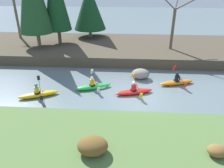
{
  "coord_description": "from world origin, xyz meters",
  "views": [
    {
      "loc": [
        -1.04,
        -13.33,
        7.72
      ],
      "look_at": [
        -1.95,
        0.72,
        0.55
      ],
      "focal_mm": 35.0,
      "sensor_mm": 36.0,
      "label": 1
    }
  ],
  "objects_px": {
    "kayaker_lead": "(177,82)",
    "boulder_midstream": "(141,74)",
    "kayaker_far_back": "(39,94)",
    "kayaker_trailing": "(94,86)",
    "kayaker_middle": "(134,91)"
  },
  "relations": [
    {
      "from": "kayaker_middle",
      "to": "boulder_midstream",
      "type": "relative_size",
      "value": 1.91
    },
    {
      "from": "kayaker_lead",
      "to": "boulder_midstream",
      "type": "bearing_deg",
      "value": 144.88
    },
    {
      "from": "boulder_midstream",
      "to": "kayaker_far_back",
      "type": "bearing_deg",
      "value": -154.58
    },
    {
      "from": "kayaker_lead",
      "to": "kayaker_middle",
      "type": "bearing_deg",
      "value": -169.69
    },
    {
      "from": "kayaker_lead",
      "to": "kayaker_far_back",
      "type": "relative_size",
      "value": 1.02
    },
    {
      "from": "kayaker_trailing",
      "to": "boulder_midstream",
      "type": "bearing_deg",
      "value": 8.39
    },
    {
      "from": "boulder_midstream",
      "to": "kayaker_lead",
      "type": "bearing_deg",
      "value": -18.31
    },
    {
      "from": "kayaker_middle",
      "to": "kayaker_trailing",
      "type": "relative_size",
      "value": 1.01
    },
    {
      "from": "kayaker_lead",
      "to": "kayaker_middle",
      "type": "xyz_separation_m",
      "value": [
        -3.33,
        -1.71,
        0.0
      ]
    },
    {
      "from": "kayaker_lead",
      "to": "boulder_midstream",
      "type": "xyz_separation_m",
      "value": [
        -2.76,
        0.91,
        0.19
      ]
    },
    {
      "from": "kayaker_trailing",
      "to": "boulder_midstream",
      "type": "relative_size",
      "value": 1.89
    },
    {
      "from": "kayaker_far_back",
      "to": "boulder_midstream",
      "type": "height_order",
      "value": "kayaker_far_back"
    },
    {
      "from": "kayaker_lead",
      "to": "kayaker_middle",
      "type": "relative_size",
      "value": 1.0
    },
    {
      "from": "kayaker_far_back",
      "to": "boulder_midstream",
      "type": "relative_size",
      "value": 1.88
    },
    {
      "from": "kayaker_trailing",
      "to": "boulder_midstream",
      "type": "xyz_separation_m",
      "value": [
        3.51,
        2.0,
        0.21
      ]
    }
  ]
}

